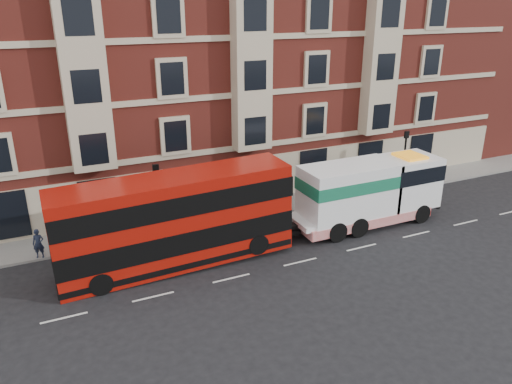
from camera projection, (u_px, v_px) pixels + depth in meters
ground at (300, 262)px, 26.78m from camera, size 120.00×120.00×0.00m
sidewalk at (244, 211)px, 33.10m from camera, size 90.00×3.00×0.15m
victorian_terrace at (208, 45)px, 36.04m from camera, size 45.00×12.00×20.40m
lamp_post_west at (158, 195)px, 28.71m from camera, size 0.35×0.15×4.35m
lamp_post_east at (404, 156)px, 35.77m from camera, size 0.35×0.15×4.35m
double_decker_bus at (175, 220)px, 25.60m from camera, size 12.19×2.80×4.94m
tow_truck at (367, 192)px, 30.50m from camera, size 9.77×2.89×4.07m
pedestrian at (38, 244)px, 26.68m from camera, size 0.68×0.54×1.63m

